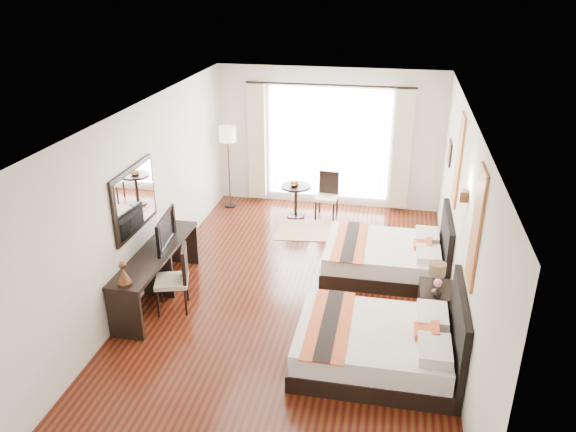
% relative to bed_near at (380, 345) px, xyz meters
% --- Properties ---
extents(floor, '(4.50, 7.50, 0.01)m').
position_rel_bed_near_xyz_m(floor, '(-1.32, 1.32, -0.29)').
color(floor, '#370B0A').
rests_on(floor, ground).
extents(ceiling, '(4.50, 7.50, 0.02)m').
position_rel_bed_near_xyz_m(ceiling, '(-1.32, 1.32, 2.50)').
color(ceiling, white).
rests_on(ceiling, wall_headboard).
extents(wall_headboard, '(0.01, 7.50, 2.80)m').
position_rel_bed_near_xyz_m(wall_headboard, '(0.93, 1.32, 1.11)').
color(wall_headboard, silver).
rests_on(wall_headboard, floor).
extents(wall_desk, '(0.01, 7.50, 2.80)m').
position_rel_bed_near_xyz_m(wall_desk, '(-3.56, 1.32, 1.11)').
color(wall_desk, silver).
rests_on(wall_desk, floor).
extents(wall_window, '(4.50, 0.01, 2.80)m').
position_rel_bed_near_xyz_m(wall_window, '(-1.32, 5.07, 1.11)').
color(wall_window, silver).
rests_on(wall_window, floor).
extents(wall_entry, '(4.50, 0.01, 2.80)m').
position_rel_bed_near_xyz_m(wall_entry, '(-1.32, -2.42, 1.11)').
color(wall_entry, silver).
rests_on(wall_entry, floor).
extents(window_glass, '(2.40, 0.02, 2.20)m').
position_rel_bed_near_xyz_m(window_glass, '(-1.32, 5.05, 1.01)').
color(window_glass, white).
rests_on(window_glass, wall_window).
extents(sheer_curtain, '(2.30, 0.02, 2.10)m').
position_rel_bed_near_xyz_m(sheer_curtain, '(-1.32, 4.99, 1.01)').
color(sheer_curtain, white).
rests_on(sheer_curtain, wall_window).
extents(drape_left, '(0.35, 0.14, 2.35)m').
position_rel_bed_near_xyz_m(drape_left, '(-2.77, 4.95, 0.99)').
color(drape_left, beige).
rests_on(drape_left, floor).
extents(drape_right, '(0.35, 0.14, 2.35)m').
position_rel_bed_near_xyz_m(drape_right, '(0.13, 4.95, 0.99)').
color(drape_right, beige).
rests_on(drape_right, floor).
extents(art_panel_near, '(0.03, 0.50, 1.35)m').
position_rel_bed_near_xyz_m(art_panel_near, '(0.91, 0.00, 1.66)').
color(art_panel_near, maroon).
rests_on(art_panel_near, wall_headboard).
extents(art_panel_far, '(0.03, 0.50, 1.35)m').
position_rel_bed_near_xyz_m(art_panel_far, '(0.91, 2.36, 1.66)').
color(art_panel_far, maroon).
rests_on(art_panel_far, wall_headboard).
extents(wall_sconce, '(0.10, 0.14, 0.14)m').
position_rel_bed_near_xyz_m(wall_sconce, '(0.87, 1.03, 1.63)').
color(wall_sconce, '#4C2D1B').
rests_on(wall_sconce, wall_headboard).
extents(mirror_frame, '(0.04, 1.25, 0.95)m').
position_rel_bed_near_xyz_m(mirror_frame, '(-3.54, 0.97, 1.26)').
color(mirror_frame, black).
rests_on(mirror_frame, wall_desk).
extents(mirror_glass, '(0.01, 1.12, 0.82)m').
position_rel_bed_near_xyz_m(mirror_glass, '(-3.51, 0.97, 1.26)').
color(mirror_glass, white).
rests_on(mirror_glass, mirror_frame).
extents(bed_near, '(1.97, 1.53, 1.11)m').
position_rel_bed_near_xyz_m(bed_near, '(0.00, 0.00, 0.00)').
color(bed_near, black).
rests_on(bed_near, floor).
extents(bed_far, '(1.92, 1.50, 1.08)m').
position_rel_bed_near_xyz_m(bed_far, '(0.02, 2.36, -0.01)').
color(bed_far, black).
rests_on(bed_far, floor).
extents(nightstand, '(0.47, 0.58, 0.56)m').
position_rel_bed_near_xyz_m(nightstand, '(0.70, 1.03, -0.01)').
color(nightstand, black).
rests_on(nightstand, floor).
extents(table_lamp, '(0.23, 0.23, 0.36)m').
position_rel_bed_near_xyz_m(table_lamp, '(0.68, 1.18, 0.46)').
color(table_lamp, black).
rests_on(table_lamp, nightstand).
extents(vase, '(0.17, 0.17, 0.14)m').
position_rel_bed_near_xyz_m(vase, '(0.67, 0.83, 0.28)').
color(vase, black).
rests_on(vase, nightstand).
extents(console_desk, '(0.50, 2.20, 0.76)m').
position_rel_bed_near_xyz_m(console_desk, '(-3.31, 0.97, 0.09)').
color(console_desk, black).
rests_on(console_desk, floor).
extents(television, '(0.21, 0.86, 0.49)m').
position_rel_bed_near_xyz_m(television, '(-3.29, 1.18, 0.71)').
color(television, black).
rests_on(television, console_desk).
extents(bronze_figurine, '(0.21, 0.21, 0.29)m').
position_rel_bed_near_xyz_m(bronze_figurine, '(-3.31, 0.01, 0.61)').
color(bronze_figurine, '#4C2D1B').
rests_on(bronze_figurine, console_desk).
extents(desk_chair, '(0.57, 0.57, 0.98)m').
position_rel_bed_near_xyz_m(desk_chair, '(-2.95, 0.70, 0.01)').
color(desk_chair, '#BCB391').
rests_on(desk_chair, floor).
extents(floor_lamp, '(0.34, 0.34, 1.68)m').
position_rel_bed_near_xyz_m(floor_lamp, '(-3.26, 4.55, 1.13)').
color(floor_lamp, black).
rests_on(floor_lamp, floor).
extents(side_table, '(0.57, 0.57, 0.66)m').
position_rel_bed_near_xyz_m(side_table, '(-1.84, 4.27, 0.04)').
color(side_table, black).
rests_on(side_table, floor).
extents(fruit_bowl, '(0.25, 0.25, 0.05)m').
position_rel_bed_near_xyz_m(fruit_bowl, '(-1.86, 4.24, 0.39)').
color(fruit_bowl, '#442818').
rests_on(fruit_bowl, side_table).
extents(window_chair, '(0.45, 0.45, 0.90)m').
position_rel_bed_near_xyz_m(window_chair, '(-1.24, 4.38, -0.01)').
color(window_chair, '#BCB391').
rests_on(window_chair, floor).
extents(jute_rug, '(1.46, 1.08, 0.01)m').
position_rel_bed_near_xyz_m(jute_rug, '(-1.41, 3.68, -0.28)').
color(jute_rug, tan).
rests_on(jute_rug, floor).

